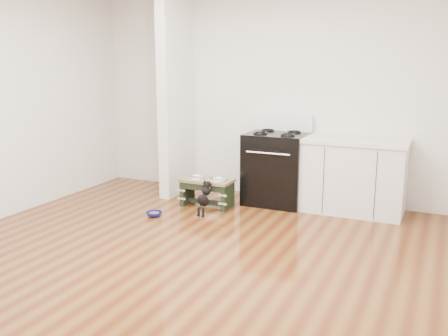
{
  "coord_description": "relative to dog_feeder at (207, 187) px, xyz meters",
  "views": [
    {
      "loc": [
        2.24,
        -3.86,
        1.84
      ],
      "look_at": [
        -0.07,
        1.22,
        0.62
      ],
      "focal_mm": 40.0,
      "sensor_mm": 36.0,
      "label": 1
    }
  ],
  "objects": [
    {
      "name": "cabinet_run",
      "position": [
        1.73,
        0.54,
        0.2
      ],
      "size": [
        1.24,
        0.64,
        0.91
      ],
      "color": "silver",
      "rests_on": "ground"
    },
    {
      "name": "puppy",
      "position": [
        0.12,
        -0.3,
        -0.04
      ],
      "size": [
        0.12,
        0.34,
        0.4
      ],
      "color": "black",
      "rests_on": "ground"
    },
    {
      "name": "room_shell",
      "position": [
        0.5,
        -1.63,
        1.36
      ],
      "size": [
        5.0,
        5.0,
        5.0
      ],
      "color": "silver",
      "rests_on": "ground"
    },
    {
      "name": "ground",
      "position": [
        0.5,
        -1.63,
        -0.26
      ],
      "size": [
        5.0,
        5.0,
        0.0
      ],
      "primitive_type": "plane",
      "color": "#4F220E",
      "rests_on": "ground"
    },
    {
      "name": "floor_bowl",
      "position": [
        -0.39,
        -0.64,
        -0.23
      ],
      "size": [
        0.23,
        0.23,
        0.06
      ],
      "rotation": [
        0.0,
        0.0,
        -0.31
      ],
      "color": "navy",
      "rests_on": "ground"
    },
    {
      "name": "dog_feeder",
      "position": [
        0.0,
        0.0,
        0.0
      ],
      "size": [
        0.66,
        0.35,
        0.37
      ],
      "color": "black",
      "rests_on": "ground"
    },
    {
      "name": "partition_wall",
      "position": [
        -0.67,
        0.47,
        1.09
      ],
      "size": [
        0.15,
        0.8,
        2.7
      ],
      "primitive_type": "cube",
      "color": "silver",
      "rests_on": "ground"
    },
    {
      "name": "oven_range",
      "position": [
        0.75,
        0.52,
        0.22
      ],
      "size": [
        0.76,
        0.69,
        1.14
      ],
      "color": "black",
      "rests_on": "ground"
    }
  ]
}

